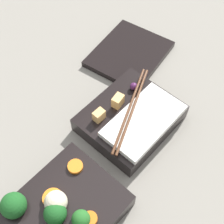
# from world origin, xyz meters

# --- Properties ---
(ground_plane) EXTENTS (3.00, 3.00, 0.00)m
(ground_plane) POSITION_xyz_m (0.00, 0.00, 0.00)
(ground_plane) COLOR gray
(bento_tray_vegetable) EXTENTS (0.18, 0.15, 0.07)m
(bento_tray_vegetable) POSITION_xyz_m (-0.10, -0.03, 0.02)
(bento_tray_vegetable) COLOR black
(bento_tray_vegetable) RESTS_ON ground_plane
(bento_tray_rice) EXTENTS (0.19, 0.15, 0.06)m
(bento_tray_rice) POSITION_xyz_m (0.11, 0.01, 0.02)
(bento_tray_rice) COLOR black
(bento_tray_rice) RESTS_ON ground_plane
(bento_lid) EXTENTS (0.19, 0.17, 0.01)m
(bento_lid) POSITION_xyz_m (0.25, 0.13, 0.01)
(bento_lid) COLOR black
(bento_lid) RESTS_ON ground_plane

